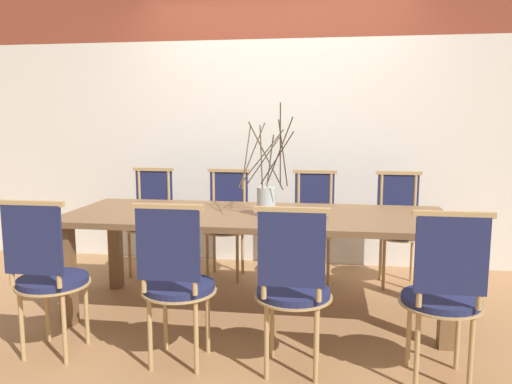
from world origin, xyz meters
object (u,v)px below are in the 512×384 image
at_px(book_stack, 308,215).
at_px(chair_far_center, 314,222).
at_px(chair_near_center, 293,284).
at_px(dining_table, 256,225).
at_px(vase_centerpiece, 266,197).

bearing_deg(book_stack, chair_far_center, 89.18).
relative_size(chair_near_center, book_stack, 3.42).
distance_m(dining_table, vase_centerpiece, 0.24).
bearing_deg(vase_centerpiece, book_stack, -6.93).
distance_m(chair_near_center, vase_centerpiece, 0.86).
height_order(chair_near_center, chair_far_center, same).
relative_size(dining_table, chair_far_center, 2.81).
bearing_deg(dining_table, chair_far_center, 65.47).
xyz_separation_m(chair_near_center, chair_far_center, (0.06, 1.64, 0.00)).
height_order(chair_near_center, vase_centerpiece, vase_centerpiece).
height_order(dining_table, chair_near_center, chair_near_center).
xyz_separation_m(vase_centerpiece, book_stack, (0.28, -0.03, -0.11)).
height_order(dining_table, vase_centerpiece, vase_centerpiece).
relative_size(vase_centerpiece, book_stack, 2.75).
bearing_deg(dining_table, chair_near_center, -68.84).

